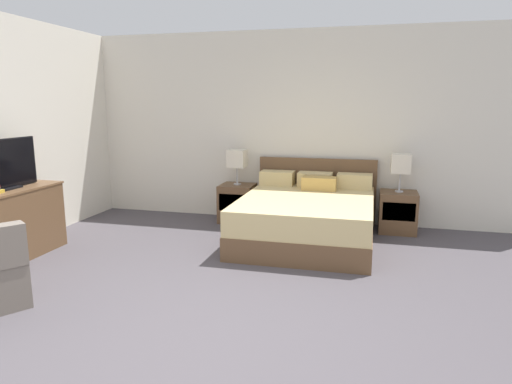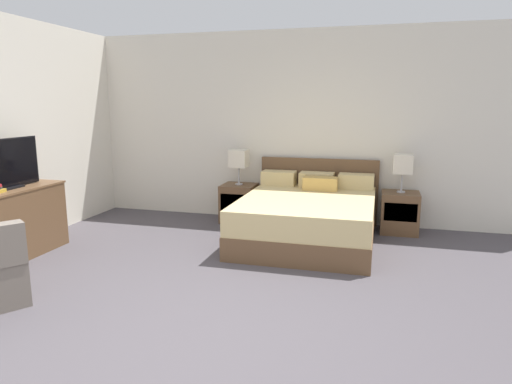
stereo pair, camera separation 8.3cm
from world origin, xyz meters
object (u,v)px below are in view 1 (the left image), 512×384
at_px(nightstand_right, 398,212).
at_px(nightstand_left, 237,203).
at_px(table_lamp_left, 237,159).
at_px(tv, 5,165).
at_px(dresser, 13,222).
at_px(bed, 307,217).
at_px(table_lamp_right, 401,164).

bearing_deg(nightstand_right, nightstand_left, 180.00).
relative_size(table_lamp_left, tv, 0.57).
bearing_deg(dresser, bed, 24.93).
xyz_separation_m(nightstand_left, tv, (-2.02, -2.22, 0.80)).
xyz_separation_m(nightstand_right, table_lamp_left, (-2.30, 0.00, 0.66)).
height_order(nightstand_right, table_lamp_right, table_lamp_right).
bearing_deg(nightstand_left, bed, -31.66).
height_order(nightstand_right, table_lamp_left, table_lamp_left).
relative_size(nightstand_left, nightstand_right, 1.00).
distance_m(nightstand_right, table_lamp_left, 2.39).
bearing_deg(dresser, tv, -85.91).
distance_m(bed, nightstand_right, 1.35).
height_order(nightstand_left, table_lamp_left, table_lamp_left).
xyz_separation_m(table_lamp_right, dresser, (-4.32, -2.18, -0.53)).
bearing_deg(table_lamp_left, nightstand_left, -90.00).
relative_size(bed, nightstand_right, 3.65).
xyz_separation_m(table_lamp_left, tv, (-2.02, -2.22, 0.13)).
xyz_separation_m(bed, nightstand_left, (-1.15, 0.71, -0.03)).
bearing_deg(nightstand_right, dresser, -153.19).
xyz_separation_m(table_lamp_left, table_lamp_right, (2.30, 0.00, 0.00)).
distance_m(nightstand_left, tv, 3.10).
relative_size(nightstand_right, tv, 0.62).
relative_size(table_lamp_right, tv, 0.57).
bearing_deg(table_lamp_right, dresser, -153.17).
bearing_deg(nightstand_right, table_lamp_right, 90.00).
bearing_deg(bed, dresser, -155.07).
distance_m(bed, nightstand_left, 1.35).
relative_size(nightstand_left, dresser, 0.47).
relative_size(table_lamp_left, dresser, 0.44).
distance_m(nightstand_right, dresser, 4.84).
height_order(bed, dresser, bed).
xyz_separation_m(nightstand_left, table_lamp_left, (0.00, 0.00, 0.66)).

